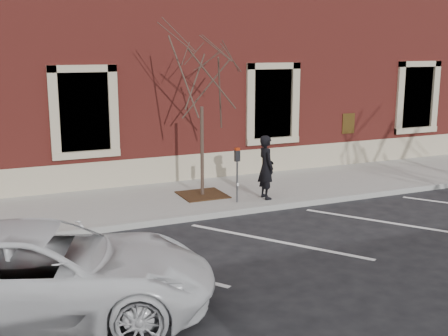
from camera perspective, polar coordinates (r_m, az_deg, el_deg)
name	(u,v)px	position (r m, az deg, el deg)	size (l,w,h in m)	color
ground	(234,215)	(14.31, 0.98, -4.77)	(120.00, 120.00, 0.00)	#28282B
sidewalk_near	(207,196)	(15.83, -1.69, -2.84)	(40.00, 3.50, 0.15)	#A4A19A
curb_near	(234,212)	(14.24, 1.06, -4.54)	(40.00, 0.12, 0.15)	#9E9E99
parking_stripes	(276,241)	(12.45, 5.28, -7.41)	(28.00, 4.40, 0.01)	silver
building_civic	(144,53)	(20.97, -8.11, 11.53)	(40.00, 8.62, 8.00)	maroon
man	(266,167)	(15.13, 4.30, 0.10)	(0.63, 0.41, 1.73)	black
parking_meter	(237,165)	(14.65, 1.35, 0.34)	(0.13, 0.10, 1.47)	#595B60
tree_grate	(202,195)	(15.60, -2.20, -2.73)	(1.22, 1.22, 0.03)	#3F2914
sapling	(202,82)	(15.11, -2.30, 8.77)	(2.68, 2.68, 4.47)	#4C372E
white_truck	(44,272)	(9.28, -17.83, -10.03)	(2.46, 5.33, 1.48)	silver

